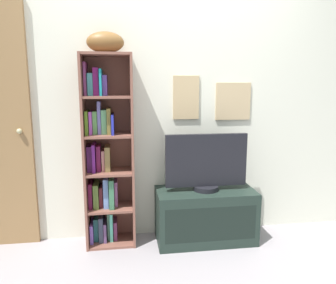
{
  "coord_description": "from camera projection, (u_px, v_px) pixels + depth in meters",
  "views": [
    {
      "loc": [
        -0.42,
        -1.77,
        1.39
      ],
      "look_at": [
        -0.04,
        0.85,
        0.91
      ],
      "focal_mm": 34.82,
      "sensor_mm": 36.0,
      "label": 1
    }
  ],
  "objects": [
    {
      "name": "football",
      "position": [
        105.0,
        42.0,
        2.59
      ],
      "size": [
        0.31,
        0.18,
        0.17
      ],
      "primitive_type": "ellipsoid",
      "rotation": [
        0.0,
        0.0,
        0.05
      ],
      "color": "brown",
      "rests_on": "bookshelf"
    },
    {
      "name": "back_wall",
      "position": [
        169.0,
        99.0,
        2.91
      ],
      "size": [
        4.8,
        0.08,
        2.51
      ],
      "color": "silver",
      "rests_on": "ground"
    },
    {
      "name": "television",
      "position": [
        206.0,
        163.0,
        2.82
      ],
      "size": [
        0.71,
        0.22,
        0.5
      ],
      "color": "black",
      "rests_on": "tv_stand"
    },
    {
      "name": "bookshelf",
      "position": [
        105.0,
        157.0,
        2.78
      ],
      "size": [
        0.41,
        0.28,
        1.63
      ],
      "color": "brown",
      "rests_on": "ground"
    },
    {
      "name": "tv_stand",
      "position": [
        205.0,
        215.0,
        2.9
      ],
      "size": [
        0.86,
        0.41,
        0.47
      ],
      "color": "#1D2B24",
      "rests_on": "ground"
    }
  ]
}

